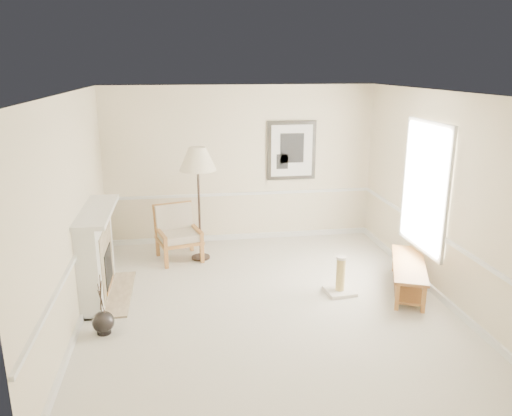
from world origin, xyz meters
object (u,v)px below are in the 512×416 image
at_px(floor_vase, 103,323).
at_px(scratching_post, 340,282).
at_px(floor_lamp, 198,162).
at_px(armchair, 177,230).
at_px(bench, 408,272).

relative_size(floor_vase, scratching_post, 1.39).
height_order(floor_vase, floor_lamp, floor_lamp).
distance_m(armchair, bench, 3.86).
distance_m(armchair, floor_lamp, 1.26).
bearing_deg(floor_vase, bench, 7.91).
bearing_deg(armchair, bench, -44.06).
xyz_separation_m(floor_vase, scratching_post, (3.28, 0.66, 0.03)).
bearing_deg(floor_lamp, floor_vase, -119.30).
xyz_separation_m(armchair, bench, (3.37, -1.87, -0.21)).
relative_size(floor_vase, floor_lamp, 0.41).
height_order(floor_vase, scratching_post, floor_vase).
bearing_deg(armchair, floor_lamp, -31.82).
bearing_deg(floor_vase, armchair, 69.34).
xyz_separation_m(armchair, scratching_post, (2.35, -1.81, -0.32)).
distance_m(floor_vase, scratching_post, 3.34).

